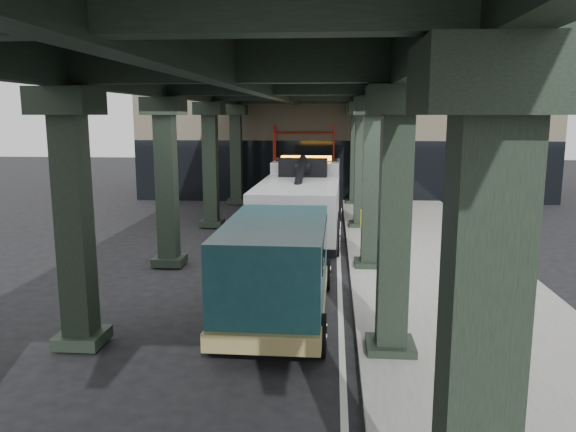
% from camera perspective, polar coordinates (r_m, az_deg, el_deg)
% --- Properties ---
extents(ground, '(90.00, 90.00, 0.00)m').
position_cam_1_polar(ground, '(14.85, -1.34, -7.41)').
color(ground, black).
rests_on(ground, ground).
extents(sidewalk, '(5.00, 40.00, 0.15)m').
position_cam_1_polar(sidewalk, '(16.95, 14.76, -5.25)').
color(sidewalk, gray).
rests_on(sidewalk, ground).
extents(lane_stripe, '(0.12, 38.00, 0.01)m').
position_cam_1_polar(lane_stripe, '(16.70, 5.21, -5.43)').
color(lane_stripe, silver).
rests_on(lane_stripe, ground).
extents(viaduct, '(7.40, 32.00, 6.40)m').
position_cam_1_polar(viaduct, '(16.22, -2.12, 13.62)').
color(viaduct, black).
rests_on(viaduct, ground).
extents(building, '(22.00, 10.00, 8.00)m').
position_cam_1_polar(building, '(34.09, 5.54, 9.34)').
color(building, '#C6B793').
rests_on(building, ground).
extents(scaffolding, '(3.08, 0.88, 4.00)m').
position_cam_1_polar(scaffolding, '(28.86, 1.65, 5.47)').
color(scaffolding, '#B0210E').
rests_on(scaffolding, ground).
extents(tow_truck, '(2.99, 9.42, 3.06)m').
position_cam_1_polar(tow_truck, '(20.48, 1.45, 1.78)').
color(tow_truck, black).
rests_on(tow_truck, ground).
extents(towed_van, '(2.34, 5.69, 2.30)m').
position_cam_1_polar(towed_van, '(12.31, -1.11, -5.16)').
color(towed_van, '#113940').
rests_on(towed_van, ground).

